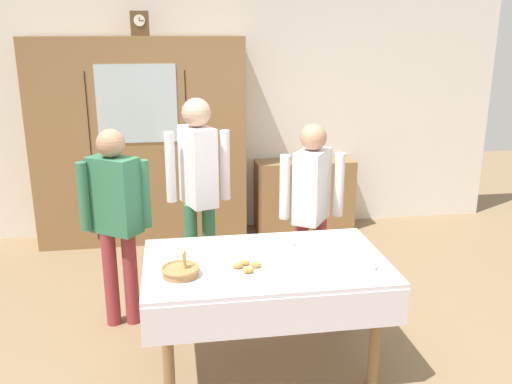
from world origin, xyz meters
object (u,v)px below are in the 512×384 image
Objects in this scene: wall_cabinet at (141,142)px; mantel_clock at (140,23)px; dining_table at (266,278)px; pastry_plate at (247,268)px; person_near_right_end at (198,180)px; tea_cup_far_left at (370,267)px; person_by_cabinet at (116,210)px; spoon_back_edge at (349,238)px; person_behind_table_left at (312,200)px; bread_basket at (181,271)px; tea_cup_near_right at (172,255)px; tea_cup_mid_left at (289,243)px; book_stack at (305,159)px; spoon_far_right at (307,262)px; bookshelf_low at (304,195)px.

wall_cabinet is 9.14× the size of mantel_clock.
dining_table is 5.66× the size of pastry_plate.
person_near_right_end is at bearing 101.05° from pastry_plate.
person_by_cabinet is (-1.63, 0.98, 0.13)m from tea_cup_far_left.
person_behind_table_left reaches higher than spoon_back_edge.
person_by_cabinet is at bearing 117.52° from bread_basket.
wall_cabinet is 16.88× the size of tea_cup_far_left.
bread_basket is 0.86× the size of pastry_plate.
person_near_right_end reaches higher than tea_cup_near_right.
tea_cup_mid_left is 0.84m from bread_basket.
pastry_plate is (0.47, -0.26, -0.01)m from tea_cup_near_right.
dining_table is 13.31× the size of spoon_back_edge.
tea_cup_near_right reaches higher than spoon_back_edge.
dining_table is 1.21m from person_near_right_end.
spoon_back_edge is (-0.24, -2.32, -0.05)m from book_stack.
spoon_far_right is at bearing -12.21° from tea_cup_near_right.
mantel_clock is 2.02× the size of spoon_back_edge.
tea_cup_near_right is (0.29, -2.44, -0.28)m from wall_cabinet.
person_behind_table_left is at bearing 57.60° from dining_table.
wall_cabinet is 1.83m from book_stack.
tea_cup_far_left is 1.18m from bread_basket.
tea_cup_far_left is 0.08× the size of person_by_cabinet.
person_behind_table_left is at bearing 61.35° from tea_cup_mid_left.
person_by_cabinet reaches higher than bookshelf_low.
mantel_clock reaches higher than tea_cup_near_right.
tea_cup_near_right is at bearing 167.79° from spoon_far_right.
person_behind_table_left reaches higher than tea_cup_near_right.
mantel_clock is 2.29m from person_by_cabinet.
person_by_cabinet reaches higher than book_stack.
mantel_clock reaches higher than spoon_far_right.
spoon_back_edge is 0.07× the size of person_near_right_end.
bookshelf_low reaches higher than spoon_back_edge.
person_by_cabinet is (-0.11, -1.84, -0.15)m from wall_cabinet.
dining_table is at bearing -36.56° from person_by_cabinet.
spoon_back_edge is (0.05, 0.56, -0.02)m from tea_cup_far_left.
wall_cabinet reaches higher than bookshelf_low.
person_near_right_end is (0.18, 1.20, 0.24)m from bread_basket.
bookshelf_low is at bearing 84.09° from spoon_back_edge.
spoon_far_right is at bearing 151.62° from tea_cup_far_left.
person_near_right_end reaches higher than dining_table.
person_near_right_end is (0.23, 0.93, 0.25)m from tea_cup_near_right.
person_behind_table_left is (0.24, 0.83, 0.15)m from spoon_far_right.
spoon_far_right is (1.10, -2.63, -1.51)m from mantel_clock.
person_behind_table_left is at bearing 73.78° from spoon_far_right.
wall_cabinet is 3.22m from tea_cup_far_left.
wall_cabinet is 18.44× the size of spoon_far_right.
person_near_right_end is at bearing 81.40° from bread_basket.
bookshelf_low is 8.62× the size of tea_cup_far_left.
person_by_cabinet is at bearing -95.34° from mantel_clock.
tea_cup_near_right is at bearing -84.63° from mantel_clock.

